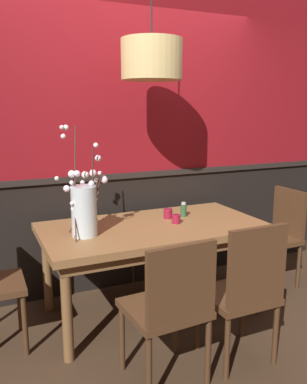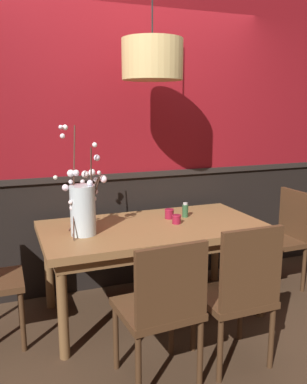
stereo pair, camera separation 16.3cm
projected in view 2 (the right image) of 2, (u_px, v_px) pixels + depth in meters
name	position (u px, v px, depth m)	size (l,w,h in m)	color
ground_plane	(154.00, 311.00, 3.31)	(24.00, 24.00, 0.00)	#422D1E
back_wall	(128.00, 140.00, 3.63)	(4.47, 0.14, 2.74)	black
dining_table	(154.00, 235.00, 3.18)	(1.74, 0.93, 0.74)	olive
chair_far_side_right	(146.00, 220.00, 4.08)	(0.46, 0.46, 0.96)	#4C301C
chair_head_east_end	(284.00, 234.00, 3.70)	(0.40, 0.42, 0.91)	#4C301C
chair_near_side_left	(162.00, 305.00, 2.33)	(0.48, 0.46, 0.92)	#4C301C
chair_near_side_right	(240.00, 290.00, 2.51)	(0.44, 0.41, 0.96)	#4C301C
vase_with_blossoms	(83.00, 209.00, 2.89)	(0.40, 0.32, 0.79)	silver
candle_holder_nearer_center	(169.00, 214.00, 3.34)	(0.08, 0.08, 0.08)	maroon
candle_holder_nearer_edge	(177.00, 219.00, 3.20)	(0.07, 0.07, 0.07)	maroon
condiment_bottle	(185.00, 210.00, 3.39)	(0.05, 0.05, 0.12)	#2D5633
pendant_lamp	(152.00, 60.00, 3.00)	(0.46, 0.46, 0.89)	tan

